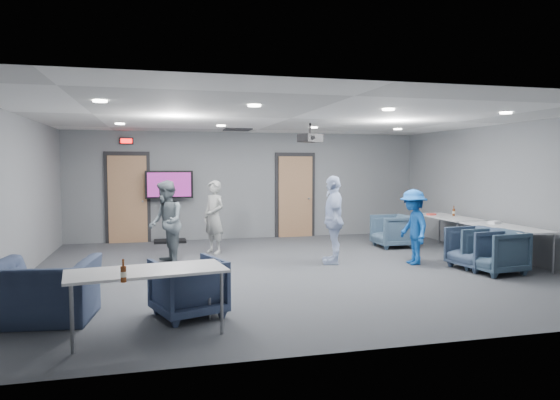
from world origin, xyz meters
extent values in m
plane|color=#3C3F44|center=(0.00, 0.00, 0.00)|extent=(9.00, 9.00, 0.00)
plane|color=white|center=(0.00, 0.00, 2.70)|extent=(9.00, 9.00, 0.00)
cube|color=slate|center=(0.00, 4.00, 1.35)|extent=(9.00, 0.02, 2.70)
cube|color=slate|center=(0.00, -4.00, 1.35)|extent=(9.00, 0.02, 2.70)
cube|color=slate|center=(-4.50, 0.00, 1.35)|extent=(0.02, 8.00, 2.70)
cube|color=slate|center=(4.50, 0.00, 1.35)|extent=(0.02, 8.00, 2.70)
cube|color=black|center=(-3.00, 3.97, 1.08)|extent=(1.06, 0.06, 2.24)
cube|color=#AB7A53|center=(-3.00, 3.93, 1.05)|extent=(0.90, 0.05, 2.10)
cylinder|color=gray|center=(-2.65, 3.88, 1.00)|extent=(0.04, 0.10, 0.04)
cube|color=black|center=(1.20, 3.97, 1.08)|extent=(1.06, 0.06, 2.24)
cube|color=#AB7A53|center=(1.20, 3.93, 1.05)|extent=(0.90, 0.05, 2.10)
cylinder|color=gray|center=(1.55, 3.88, 1.00)|extent=(0.04, 0.10, 0.04)
cube|color=black|center=(-3.00, 3.94, 2.45)|extent=(0.32, 0.06, 0.16)
cube|color=#FF0C0C|center=(-3.00, 3.90, 2.45)|extent=(0.26, 0.02, 0.11)
cube|color=black|center=(-0.50, 2.80, 2.69)|extent=(0.60, 0.60, 0.03)
cylinder|color=white|center=(-3.00, -1.80, 2.69)|extent=(0.18, 0.18, 0.02)
cylinder|color=white|center=(-3.00, 1.80, 2.69)|extent=(0.18, 0.18, 0.02)
cylinder|color=white|center=(-1.00, -1.80, 2.69)|extent=(0.18, 0.18, 0.02)
cylinder|color=white|center=(-1.00, 1.80, 2.69)|extent=(0.18, 0.18, 0.02)
cylinder|color=white|center=(1.00, -1.80, 2.69)|extent=(0.18, 0.18, 0.02)
cylinder|color=white|center=(1.00, 1.80, 2.69)|extent=(0.18, 0.18, 0.02)
cylinder|color=white|center=(3.00, -1.80, 2.69)|extent=(0.18, 0.18, 0.02)
cylinder|color=white|center=(3.00, 1.80, 2.69)|extent=(0.18, 0.18, 0.02)
imported|color=#A0A29F|center=(-1.14, 1.99, 0.77)|extent=(0.62, 0.68, 1.55)
imported|color=slate|center=(-2.16, 0.98, 0.79)|extent=(0.71, 0.85, 1.59)
imported|color=#C4D6FC|center=(0.94, 0.33, 0.84)|extent=(0.65, 1.06, 1.68)
imported|color=#184EA1|center=(2.38, -0.10, 0.71)|extent=(0.60, 0.96, 1.42)
imported|color=#3D546A|center=(2.90, 1.78, 0.37)|extent=(0.82, 0.80, 0.74)
imported|color=#324056|center=(3.27, -0.78, 0.38)|extent=(0.93, 0.91, 0.76)
imported|color=#324557|center=(3.35, -1.19, 0.38)|extent=(0.91, 0.89, 0.76)
imported|color=#384461|center=(-1.96, -2.40, 0.36)|extent=(1.00, 1.02, 0.73)
imported|color=#333F59|center=(-3.64, -2.21, 0.37)|extent=(1.25, 1.13, 0.74)
cube|color=silver|center=(4.00, 1.27, 0.71)|extent=(0.74, 1.77, 0.03)
cylinder|color=gray|center=(3.71, 2.08, 0.35)|extent=(0.04, 0.04, 0.70)
cylinder|color=gray|center=(3.71, 0.47, 0.35)|extent=(0.04, 0.04, 0.70)
cylinder|color=gray|center=(4.29, 2.08, 0.35)|extent=(0.04, 0.04, 0.70)
cylinder|color=gray|center=(4.29, 0.47, 0.35)|extent=(0.04, 0.04, 0.70)
cube|color=silver|center=(4.00, -0.63, 0.71)|extent=(0.77, 1.84, 0.03)
cylinder|color=gray|center=(3.70, 0.21, 0.35)|extent=(0.04, 0.04, 0.70)
cylinder|color=gray|center=(3.70, -1.46, 0.35)|extent=(0.04, 0.04, 0.70)
cylinder|color=gray|center=(4.30, 0.21, 0.35)|extent=(0.04, 0.04, 0.70)
cylinder|color=gray|center=(4.30, -1.46, 0.35)|extent=(0.04, 0.04, 0.70)
cube|color=silver|center=(-2.44, -3.00, 0.71)|extent=(1.78, 0.95, 0.03)
cylinder|color=gray|center=(-1.72, -2.62, 0.35)|extent=(0.04, 0.04, 0.70)
cylinder|color=gray|center=(-3.24, -2.84, 0.35)|extent=(0.04, 0.04, 0.70)
cylinder|color=gray|center=(-1.64, -3.16, 0.35)|extent=(0.04, 0.04, 0.70)
cylinder|color=gray|center=(-3.16, -3.38, 0.35)|extent=(0.04, 0.04, 0.70)
cylinder|color=#622C10|center=(-2.65, -3.55, 0.81)|extent=(0.06, 0.06, 0.16)
cylinder|color=#622C10|center=(-2.65, -3.55, 0.92)|extent=(0.02, 0.02, 0.07)
cylinder|color=beige|center=(-2.65, -3.55, 0.81)|extent=(0.06, 0.06, 0.05)
cylinder|color=#622C10|center=(4.18, 1.33, 0.81)|extent=(0.06, 0.06, 0.16)
cylinder|color=#622C10|center=(4.18, 1.33, 0.93)|extent=(0.02, 0.02, 0.07)
cylinder|color=beige|center=(4.18, 1.33, 0.81)|extent=(0.06, 0.06, 0.05)
cube|color=#E44439|center=(3.77, 1.60, 0.75)|extent=(0.21, 0.15, 0.04)
cube|color=white|center=(4.09, -0.19, 0.76)|extent=(0.26, 0.22, 0.05)
cube|color=black|center=(-2.02, 3.75, 0.03)|extent=(0.76, 0.54, 0.06)
cylinder|color=black|center=(-2.02, 3.75, 0.70)|extent=(0.06, 0.06, 1.30)
cube|color=black|center=(-2.02, 3.75, 1.41)|extent=(1.14, 0.07, 0.67)
cube|color=#6E1863|center=(-2.02, 3.70, 1.41)|extent=(1.03, 0.01, 0.58)
cylinder|color=black|center=(0.61, 0.79, 2.58)|extent=(0.04, 0.04, 0.22)
cube|color=black|center=(0.61, 0.79, 2.40)|extent=(0.49, 0.46, 0.16)
cylinder|color=black|center=(0.61, 0.61, 2.40)|extent=(0.08, 0.06, 0.08)
camera|label=1|loc=(-2.32, -8.58, 1.87)|focal=32.00mm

